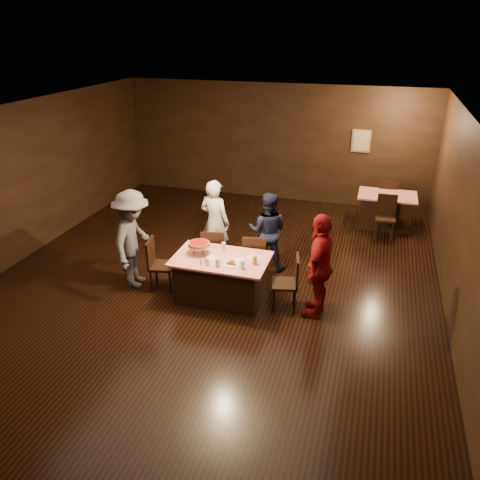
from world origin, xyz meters
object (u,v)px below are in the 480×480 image
Objects in this scene: chair_end_right at (285,283)px; glass_amber at (255,260)px; chair_back_far at (386,198)px; diner_grey_knit at (133,239)px; chair_back_near at (386,218)px; diner_navy_hoodie at (268,231)px; chair_far_right at (255,257)px; glass_back at (224,246)px; plate_empty at (255,258)px; chair_end_left at (162,265)px; diner_white_jacket at (215,222)px; glass_front_right at (242,265)px; chair_far_left at (214,252)px; pizza_stand at (199,244)px; glass_front_left at (218,263)px; back_table at (385,210)px; diner_red_shirt at (320,266)px; main_table at (221,278)px.

chair_end_right is 0.62m from glass_amber.
chair_back_far is 6.36m from diner_grey_knit.
chair_back_near is 0.62× the size of diner_navy_hoodie.
chair_back_near is at bearing 59.49° from glass_amber.
chair_far_right reaches higher than glass_back.
chair_end_right is at bearing -15.26° from plate_empty.
chair_end_left is (-1.50, -0.75, 0.00)m from chair_far_right.
glass_amber is at bearing 144.04° from diner_white_jacket.
chair_far_left is at bearing 130.36° from glass_front_right.
chair_far_right is 2.50× the size of pizza_stand.
pizza_stand is (1.22, 0.04, 0.06)m from diner_grey_knit.
chair_far_right reaches higher than glass_front_left.
diner_navy_hoodie is (-2.15, -3.41, 0.29)m from chair_back_far.
back_table is 4.66m from glass_amber.
chair_far_left reaches higher than back_table.
plate_empty is 0.42m from glass_front_right.
chair_far_right is 0.54× the size of diner_red_shirt.
chair_end_right is (0.70, -0.75, 0.00)m from chair_far_right.
chair_end_left is 1.68m from plate_empty.
main_table is at bearing 66.31° from diner_navy_hoodie.
glass_front_right is at bearing -116.66° from back_table.
chair_end_right and chair_back_far have the same top height.
chair_back_far is 0.54× the size of diner_red_shirt.
glass_front_right is at bearing 117.39° from chair_far_left.
chair_end_right is at bearing 0.00° from main_table.
chair_end_right is 4.96m from chair_back_far.
main_table is 5.40m from chair_back_far.
glass_front_right is (1.00, -1.50, -0.01)m from diner_white_jacket.
diner_red_shirt is at bearing 146.81° from chair_far_left.
chair_far_right and chair_back_near have the same top height.
chair_far_left is 0.85m from pizza_stand.
glass_back is (0.35, -0.45, 0.37)m from chair_far_left.
chair_end_left is at bearing 36.25° from diner_navy_hoodie.
chair_end_right is at bearing -115.75° from chair_back_near.
diner_red_shirt is 1.11m from plate_empty.
chair_far_right is at bearing -131.54° from chair_back_near.
glass_front_right is at bearing -109.58° from chair_end_left.
chair_end_right is at bearing 5.71° from glass_amber.
chair_far_left is 0.64m from diner_white_jacket.
diner_white_jacket is (-0.15, 0.50, 0.37)m from chair_far_left.
back_table is at bearing 53.19° from pizza_stand.
glass_amber is (0.05, -0.20, 0.06)m from plate_empty.
glass_back is (-1.69, 0.30, -0.04)m from diner_red_shirt.
glass_front_right is (0.45, -0.25, 0.46)m from main_table.
chair_far_right is 1.00× the size of chair_end_left.
main_table is 0.69m from glass_front_right.
main_table is 1.68× the size of chair_back_near.
main_table is 1.23× the size of back_table.
glass_amber is at bearing -116.11° from back_table.
chair_far_right is 0.62× the size of diner_navy_hoodie.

